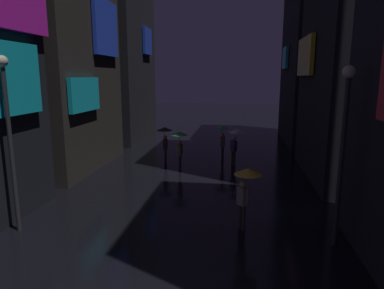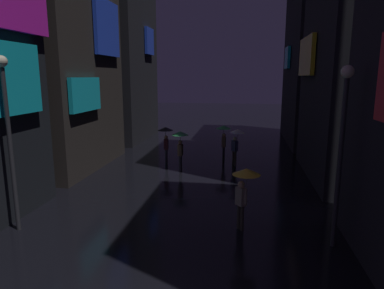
{
  "view_description": "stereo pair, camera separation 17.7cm",
  "coord_description": "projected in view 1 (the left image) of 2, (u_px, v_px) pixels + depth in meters",
  "views": [
    {
      "loc": [
        2.11,
        -4.76,
        4.98
      ],
      "look_at": [
        0.0,
        9.99,
        2.01
      ],
      "focal_mm": 32.0,
      "sensor_mm": 36.0,
      "label": 1
    },
    {
      "loc": [
        2.29,
        -4.73,
        4.98
      ],
      "look_at": [
        0.0,
        9.99,
        2.01
      ],
      "focal_mm": 32.0,
      "sensor_mm": 36.0,
      "label": 2
    }
  ],
  "objects": [
    {
      "name": "building_left_mid",
      "position": [
        58.0,
        33.0,
        17.85
      ],
      "size": [
        4.25,
        7.4,
        14.35
      ],
      "color": "#2D2826",
      "rests_on": "ground"
    },
    {
      "name": "building_right_far",
      "position": [
        319.0,
        11.0,
        24.7
      ],
      "size": [
        4.25,
        8.81,
        19.28
      ],
      "color": "black",
      "rests_on": "ground"
    },
    {
      "name": "pedestrian_foreground_left_green",
      "position": [
        180.0,
        140.0,
        18.15
      ],
      "size": [
        0.9,
        0.9,
        2.12
      ],
      "color": "#2D2D38",
      "rests_on": "ground"
    },
    {
      "name": "pedestrian_midstreet_centre_green",
      "position": [
        223.0,
        133.0,
        20.41
      ],
      "size": [
        0.9,
        0.9,
        2.12
      ],
      "color": "black",
      "rests_on": "ground"
    },
    {
      "name": "pedestrian_foreground_right_yellow",
      "position": [
        246.0,
        182.0,
        10.94
      ],
      "size": [
        0.9,
        0.9,
        2.12
      ],
      "color": "#38332D",
      "rests_on": "ground"
    },
    {
      "name": "pedestrian_far_right_black",
      "position": [
        165.0,
        135.0,
        19.69
      ],
      "size": [
        0.9,
        0.9,
        2.12
      ],
      "color": "#2D2D38",
      "rests_on": "ground"
    },
    {
      "name": "pedestrian_midstreet_left_clear",
      "position": [
        236.0,
        137.0,
        19.09
      ],
      "size": [
        0.9,
        0.9,
        2.12
      ],
      "color": "#38332D",
      "rests_on": "ground"
    },
    {
      "name": "streetlamp_right_near",
      "position": [
        343.0,
        136.0,
        9.64
      ],
      "size": [
        0.36,
        0.36,
        5.29
      ],
      "color": "#2D2D33",
      "rests_on": "ground"
    },
    {
      "name": "streetlamp_left_near",
      "position": [
        9.0,
        125.0,
        10.57
      ],
      "size": [
        0.36,
        0.36,
        5.6
      ],
      "color": "#2D2D33",
      "rests_on": "ground"
    }
  ]
}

